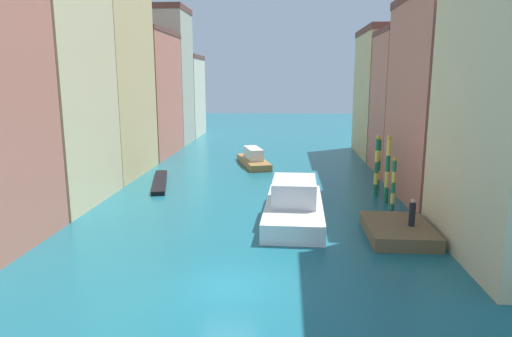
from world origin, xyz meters
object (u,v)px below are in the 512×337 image
(mooring_pole_2, at_px, (377,165))
(gondola_black, at_px, (160,182))
(mooring_pole_0, at_px, (393,185))
(motorboat_0, at_px, (253,159))
(waterfront_dock, at_px, (398,230))
(mooring_pole_3, at_px, (379,163))
(mooring_pole_1, at_px, (388,169))
(person_on_dock, at_px, (412,213))
(vaporetto_white, at_px, (294,205))

(mooring_pole_2, relative_size, gondola_black, 0.56)
(mooring_pole_0, distance_m, motorboat_0, 20.04)
(waterfront_dock, distance_m, mooring_pole_3, 11.50)
(mooring_pole_1, bearing_deg, waterfront_dock, -96.69)
(waterfront_dock, xyz_separation_m, motorboat_0, (-10.03, 21.50, 0.29))
(waterfront_dock, height_order, mooring_pole_3, mooring_pole_3)
(motorboat_0, bearing_deg, person_on_dock, -63.81)
(gondola_black, bearing_deg, waterfront_dock, -34.98)
(mooring_pole_0, relative_size, mooring_pole_2, 0.82)
(mooring_pole_0, bearing_deg, mooring_pole_2, 91.88)
(vaporetto_white, bearing_deg, person_on_dock, -24.95)
(waterfront_dock, bearing_deg, gondola_black, 145.02)
(mooring_pole_3, bearing_deg, motorboat_0, 137.25)
(mooring_pole_2, bearing_deg, person_on_dock, -89.14)
(vaporetto_white, bearing_deg, mooring_pole_3, 50.16)
(mooring_pole_1, height_order, vaporetto_white, mooring_pole_1)
(mooring_pole_3, relative_size, gondola_black, 0.52)
(mooring_pole_0, xyz_separation_m, mooring_pole_1, (0.19, 2.82, 0.56))
(motorboat_0, bearing_deg, mooring_pole_3, -42.75)
(waterfront_dock, distance_m, gondola_black, 21.49)
(mooring_pole_0, bearing_deg, person_on_dock, -90.20)
(gondola_black, bearing_deg, mooring_pole_3, -3.14)
(mooring_pole_3, distance_m, motorboat_0, 15.11)
(person_on_dock, distance_m, vaporetto_white, 7.40)
(mooring_pole_1, distance_m, gondola_black, 19.26)
(waterfront_dock, height_order, mooring_pole_2, mooring_pole_2)
(waterfront_dock, bearing_deg, mooring_pole_2, 86.93)
(mooring_pole_3, bearing_deg, mooring_pole_0, -92.79)
(waterfront_dock, relative_size, mooring_pole_2, 1.09)
(person_on_dock, height_order, mooring_pole_0, mooring_pole_0)
(mooring_pole_1, relative_size, mooring_pole_2, 1.05)
(mooring_pole_2, bearing_deg, mooring_pole_1, -80.70)
(waterfront_dock, height_order, person_on_dock, person_on_dock)
(mooring_pole_0, xyz_separation_m, mooring_pole_2, (-0.16, 5.00, 0.44))
(gondola_black, bearing_deg, vaporetto_white, -39.23)
(mooring_pole_1, distance_m, mooring_pole_3, 3.89)
(mooring_pole_0, xyz_separation_m, mooring_pole_3, (0.33, 6.69, 0.26))
(mooring_pole_0, height_order, mooring_pole_1, mooring_pole_1)
(mooring_pole_1, bearing_deg, vaporetto_white, -146.55)
(gondola_black, bearing_deg, mooring_pole_1, -14.83)
(mooring_pole_1, height_order, mooring_pole_2, mooring_pole_1)
(mooring_pole_1, xyz_separation_m, mooring_pole_2, (-0.36, 2.18, -0.13))
(waterfront_dock, xyz_separation_m, mooring_pole_1, (0.87, 7.43, 2.19))
(mooring_pole_2, xyz_separation_m, mooring_pole_3, (0.49, 1.69, -0.18))
(person_on_dock, relative_size, motorboat_0, 0.20)
(person_on_dock, distance_m, mooring_pole_0, 4.88)
(waterfront_dock, relative_size, vaporetto_white, 0.53)
(waterfront_dock, relative_size, mooring_pole_1, 1.03)
(mooring_pole_0, distance_m, mooring_pole_1, 2.88)
(vaporetto_white, xyz_separation_m, motorboat_0, (-4.00, 18.63, -0.31))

